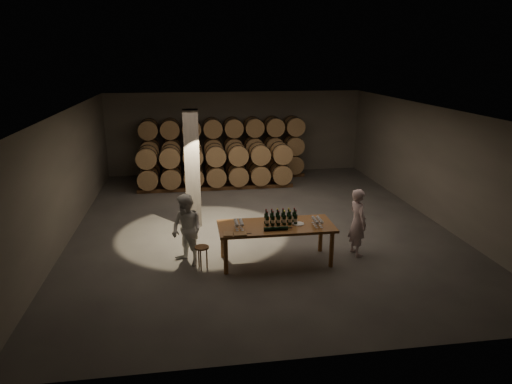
{
  "coord_description": "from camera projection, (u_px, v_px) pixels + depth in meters",
  "views": [
    {
      "loc": [
        -1.87,
        -11.92,
        4.57
      ],
      "look_at": [
        -0.16,
        -0.54,
        1.1
      ],
      "focal_mm": 32.0,
      "sensor_mm": 36.0,
      "label": 1
    }
  ],
  "objects": [
    {
      "name": "stool",
      "position": [
        202.0,
        251.0,
        10.03
      ],
      "size": [
        0.32,
        0.32,
        0.53
      ],
      "rotation": [
        0.0,
        0.0,
        -0.32
      ],
      "color": "brown",
      "rests_on": "ground"
    },
    {
      "name": "person_man",
      "position": [
        358.0,
        222.0,
        10.67
      ],
      "size": [
        0.48,
        0.64,
        1.62
      ],
      "primitive_type": "imported",
      "rotation": [
        0.0,
        0.0,
        1.73
      ],
      "color": "silver",
      "rests_on": "ground"
    },
    {
      "name": "notebook_near",
      "position": [
        240.0,
        234.0,
        9.69
      ],
      "size": [
        0.28,
        0.22,
        0.03
      ],
      "primitive_type": "cube",
      "rotation": [
        0.0,
        0.0,
        -0.01
      ],
      "color": "brown",
      "rests_on": "tasting_table"
    },
    {
      "name": "notebook_corner",
      "position": [
        228.0,
        234.0,
        9.7
      ],
      "size": [
        0.22,
        0.26,
        0.02
      ],
      "primitive_type": "cube",
      "rotation": [
        0.0,
        0.0,
        -0.09
      ],
      "color": "brown",
      "rests_on": "tasting_table"
    },
    {
      "name": "lying_bottles",
      "position": [
        276.0,
        229.0,
        9.92
      ],
      "size": [
        0.63,
        0.08,
        0.08
      ],
      "color": "black",
      "rests_on": "tasting_table"
    },
    {
      "name": "person_woman",
      "position": [
        187.0,
        230.0,
        10.19
      ],
      "size": [
        0.98,
        1.0,
        1.63
      ],
      "primitive_type": "imported",
      "rotation": [
        0.0,
        0.0,
        -0.86
      ],
      "color": "silver",
      "rests_on": "ground"
    },
    {
      "name": "tasting_table",
      "position": [
        276.0,
        229.0,
        10.27
      ],
      "size": [
        2.6,
        1.1,
        0.9
      ],
      "color": "brown",
      "rests_on": "ground"
    },
    {
      "name": "plate",
      "position": [
        298.0,
        224.0,
        10.3
      ],
      "size": [
        0.26,
        0.26,
        0.02
      ],
      "primitive_type": "cylinder",
      "color": "white",
      "rests_on": "tasting_table"
    },
    {
      "name": "glass_cluster_right",
      "position": [
        317.0,
        220.0,
        10.21
      ],
      "size": [
        0.19,
        0.41,
        0.16
      ],
      "color": "silver",
      "rests_on": "tasting_table"
    },
    {
      "name": "barrel_stack_back",
      "position": [
        223.0,
        147.0,
        17.37
      ],
      "size": [
        6.26,
        0.95,
        2.31
      ],
      "color": "brown",
      "rests_on": "ground"
    },
    {
      "name": "room",
      "position": [
        192.0,
        169.0,
        12.34
      ],
      "size": [
        12.0,
        12.0,
        12.0
      ],
      "color": "#4D4A48",
      "rests_on": "ground"
    },
    {
      "name": "barrel_stack_front",
      "position": [
        216.0,
        165.0,
        16.09
      ],
      "size": [
        5.48,
        0.95,
        1.57
      ],
      "color": "brown",
      "rests_on": "ground"
    },
    {
      "name": "bottle_cluster",
      "position": [
        281.0,
        219.0,
        10.28
      ],
      "size": [
        0.74,
        0.24,
        0.34
      ],
      "color": "black",
      "rests_on": "tasting_table"
    },
    {
      "name": "pen",
      "position": [
        249.0,
        234.0,
        9.74
      ],
      "size": [
        0.13,
        0.01,
        0.01
      ],
      "primitive_type": "cylinder",
      "rotation": [
        0.0,
        1.57,
        0.01
      ],
      "color": "black",
      "rests_on": "tasting_table"
    },
    {
      "name": "glass_cluster_left",
      "position": [
        239.0,
        223.0,
        10.05
      ],
      "size": [
        0.19,
        0.41,
        0.17
      ],
      "color": "silver",
      "rests_on": "tasting_table"
    }
  ]
}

